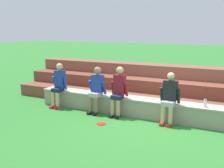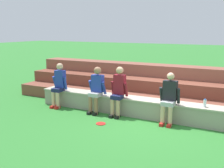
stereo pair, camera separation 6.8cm
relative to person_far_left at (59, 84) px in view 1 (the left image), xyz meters
The scene contains 10 objects.
ground_plane 3.33m from the person_far_left, ahead, with size 80.00×80.00×0.00m, color #2D752D.
stone_seating_wall 3.29m from the person_far_left, ahead, with size 7.82×0.55×0.53m.
brick_bleachers 3.83m from the person_far_left, 32.05° to the left, with size 11.21×2.25×1.26m.
person_far_left is the anchor object (origin of this frame).
person_left_of_center 1.43m from the person_far_left, ahead, with size 0.54×0.55×1.41m.
person_center 2.15m from the person_far_left, ahead, with size 0.51×0.56×1.45m.
person_right_of_center 3.67m from the person_far_left, ahead, with size 0.55×0.53×1.39m.
water_bottle_center_gap 0.49m from the person_far_left, 136.04° to the left, with size 0.08×0.08×0.23m.
water_bottle_near_left 4.57m from the person_far_left, ahead, with size 0.08×0.08×0.21m.
frisbee 2.36m from the person_far_left, 22.70° to the right, with size 0.26×0.26×0.02m, color red.
Camera 1 is at (2.24, -7.02, 2.53)m, focal length 43.62 mm.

